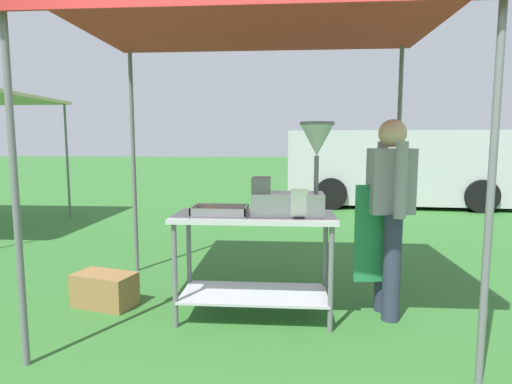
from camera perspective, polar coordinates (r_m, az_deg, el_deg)
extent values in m
plane|color=#33702D|center=(8.57, 3.86, -2.86)|extent=(70.00, 70.00, 0.00)
cylinder|color=slate|center=(2.95, -30.16, 1.39)|extent=(0.04, 0.04, 2.39)
cylinder|color=slate|center=(2.70, 29.52, 1.01)|extent=(0.04, 0.04, 2.39)
cylinder|color=slate|center=(4.74, -16.40, 3.70)|extent=(0.04, 0.04, 2.39)
cylinder|color=slate|center=(4.59, 18.79, 3.52)|extent=(0.04, 0.04, 2.39)
cube|color=red|center=(3.58, -0.06, 22.84)|extent=(3.02, 2.21, 0.05)
cube|color=#B7B7BC|center=(3.34, -0.25, -3.39)|extent=(1.29, 0.57, 0.04)
cube|color=#B7B7BC|center=(3.51, -0.25, -13.75)|extent=(1.18, 0.52, 0.02)
cylinder|color=slate|center=(3.32, -11.04, -11.20)|extent=(0.04, 0.04, 0.82)
cylinder|color=slate|center=(3.23, 10.21, -11.70)|extent=(0.04, 0.04, 0.82)
cylinder|color=slate|center=(3.75, -9.14, -9.03)|extent=(0.04, 0.04, 0.82)
cylinder|color=slate|center=(3.67, 9.44, -9.40)|extent=(0.04, 0.04, 0.82)
cube|color=#B7B7BC|center=(3.32, -4.93, -3.05)|extent=(0.43, 0.28, 0.01)
cube|color=#B7B7BC|center=(3.19, -5.33, -2.82)|extent=(0.43, 0.01, 0.06)
cube|color=#B7B7BC|center=(3.45, -4.59, -2.08)|extent=(0.43, 0.01, 0.06)
cube|color=#B7B7BC|center=(3.36, -8.50, -2.38)|extent=(0.01, 0.28, 0.06)
cube|color=#B7B7BC|center=(3.29, -1.31, -2.49)|extent=(0.01, 0.28, 0.06)
torus|color=gold|center=(3.22, -3.50, -3.01)|extent=(0.11, 0.11, 0.03)
torus|color=gold|center=(3.33, -7.63, -2.72)|extent=(0.11, 0.11, 0.03)
torus|color=gold|center=(3.26, -6.04, -2.91)|extent=(0.11, 0.11, 0.03)
torus|color=gold|center=(3.35, -3.77, -2.64)|extent=(0.10, 0.10, 0.03)
torus|color=gold|center=(3.33, -5.53, -2.71)|extent=(0.11, 0.11, 0.03)
torus|color=gold|center=(3.30, -2.49, -2.77)|extent=(0.10, 0.10, 0.03)
torus|color=gold|center=(3.26, -7.23, -2.94)|extent=(0.11, 0.11, 0.03)
torus|color=gold|center=(3.42, -7.35, -2.48)|extent=(0.11, 0.11, 0.03)
torus|color=gold|center=(3.41, -5.27, -2.49)|extent=(0.11, 0.11, 0.03)
torus|color=gold|center=(3.27, -4.36, -2.86)|extent=(0.09, 0.09, 0.03)
torus|color=gold|center=(3.21, -2.94, -2.63)|extent=(0.10, 0.10, 0.03)
torus|color=gold|center=(3.38, -1.97, -2.54)|extent=(0.09, 0.09, 0.03)
torus|color=gold|center=(3.32, -6.40, -2.35)|extent=(0.09, 0.09, 0.03)
torus|color=gold|center=(3.24, -4.65, -2.57)|extent=(0.11, 0.11, 0.03)
cube|color=#B7B7BC|center=(3.29, 4.36, -1.65)|extent=(0.56, 0.28, 0.18)
cube|color=slate|center=(3.28, 0.72, 0.97)|extent=(0.14, 0.22, 0.12)
cylinder|color=slate|center=(3.28, 8.25, 2.39)|extent=(0.04, 0.04, 0.29)
cone|color=#B7B7BC|center=(3.27, 8.33, 6.99)|extent=(0.25, 0.25, 0.23)
cylinder|color=slate|center=(3.27, 8.37, 9.25)|extent=(0.26, 0.26, 0.02)
cube|color=black|center=(3.17, 5.92, -3.50)|extent=(0.08, 0.05, 0.02)
cube|color=white|center=(3.15, 5.95, -1.47)|extent=(0.13, 0.02, 0.21)
cylinder|color=#2D3347|center=(3.54, 18.09, -9.89)|extent=(0.14, 0.14, 0.86)
cylinder|color=#2D3347|center=(3.73, 17.05, -9.04)|extent=(0.14, 0.14, 0.86)
cube|color=gray|center=(3.51, 17.96, 1.44)|extent=(0.36, 0.25, 0.52)
cube|color=#237F47|center=(3.54, 15.86, -5.52)|extent=(0.32, 0.05, 0.80)
cylinder|color=gray|center=(3.30, 19.23, 1.54)|extent=(0.10, 0.10, 0.58)
cylinder|color=gray|center=(3.72, 16.85, 2.16)|extent=(0.10, 0.10, 0.58)
sphere|color=#DBB28E|center=(3.50, 18.18, 7.65)|extent=(0.22, 0.22, 0.22)
cube|color=olive|center=(3.98, -19.99, -12.42)|extent=(0.58, 0.42, 0.29)
cube|color=#BCBCC1|center=(10.18, 18.70, 3.36)|extent=(5.03, 2.23, 1.60)
cube|color=#1E2833|center=(10.68, 28.96, 5.17)|extent=(0.21, 1.62, 0.70)
cylinder|color=black|center=(11.49, 25.22, 0.66)|extent=(0.69, 0.29, 0.68)
cylinder|color=black|center=(9.73, 28.43, -0.49)|extent=(0.69, 0.29, 0.68)
cylinder|color=black|center=(10.98, 9.86, 0.95)|extent=(0.69, 0.29, 0.68)
cylinder|color=black|center=(9.13, 10.22, -0.21)|extent=(0.69, 0.29, 0.68)
cylinder|color=slate|center=(8.75, -24.40, 3.83)|extent=(0.04, 0.04, 2.15)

